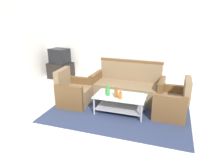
% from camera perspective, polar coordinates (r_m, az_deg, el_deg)
% --- Properties ---
extents(ground_plane, '(14.00, 14.00, 0.00)m').
position_cam_1_polar(ground_plane, '(3.79, -1.24, -13.28)').
color(ground_plane, white).
extents(wall_back, '(6.52, 0.12, 2.80)m').
position_cam_1_polar(wall_back, '(6.18, 8.08, 13.44)').
color(wall_back, silver).
rests_on(wall_back, ground).
extents(rug, '(3.07, 2.13, 0.01)m').
position_cam_1_polar(rug, '(4.49, 2.12, -7.53)').
color(rug, '#2D3856').
rests_on(rug, ground).
extents(couch, '(1.83, 0.81, 0.96)m').
position_cam_1_polar(couch, '(4.96, 4.59, -0.96)').
color(couch, '#7F6647').
rests_on(couch, rug).
extents(armchair_left, '(0.73, 0.79, 0.85)m').
position_cam_1_polar(armchair_left, '(4.75, -11.06, -2.58)').
color(armchair_left, '#7F6647').
rests_on(armchair_left, rug).
extents(armchair_right, '(0.71, 0.77, 0.85)m').
position_cam_1_polar(armchair_right, '(4.32, 17.03, -5.47)').
color(armchair_right, '#7F6647').
rests_on(armchair_right, rug).
extents(coffee_table, '(1.10, 0.60, 0.40)m').
position_cam_1_polar(coffee_table, '(4.26, 2.42, -5.17)').
color(coffee_table, silver).
rests_on(coffee_table, rug).
extents(bottle_green, '(0.07, 0.07, 0.27)m').
position_cam_1_polar(bottle_green, '(4.18, -1.19, -2.06)').
color(bottle_green, '#2D8C38').
rests_on(bottle_green, coffee_table).
extents(bottle_orange, '(0.07, 0.07, 0.22)m').
position_cam_1_polar(bottle_orange, '(4.02, 2.44, -3.27)').
color(bottle_orange, '#D85919').
rests_on(bottle_orange, coffee_table).
extents(bottle_brown, '(0.07, 0.07, 0.23)m').
position_cam_1_polar(bottle_brown, '(4.10, 1.21, -2.74)').
color(bottle_brown, brown).
rests_on(bottle_brown, coffee_table).
extents(cup, '(0.08, 0.08, 0.10)m').
position_cam_1_polar(cup, '(4.31, -2.28, -2.13)').
color(cup, silver).
rests_on(cup, coffee_table).
extents(tv_stand, '(0.80, 0.50, 0.52)m').
position_cam_1_polar(tv_stand, '(6.85, -14.75, 3.86)').
color(tv_stand, black).
rests_on(tv_stand, ground).
extents(television, '(0.67, 0.54, 0.48)m').
position_cam_1_polar(television, '(6.74, -15.11, 7.96)').
color(television, black).
rests_on(television, tv_stand).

